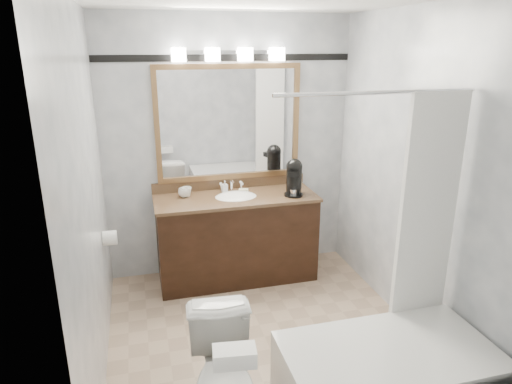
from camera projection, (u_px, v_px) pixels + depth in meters
room at (266, 187)px, 3.24m from camera, size 2.42×2.62×2.52m
vanity at (236, 236)px, 4.43m from camera, size 1.53×0.58×0.97m
mirror at (229, 123)px, 4.35m from camera, size 1.40×0.04×1.10m
vanity_light_bar at (229, 54)px, 4.10m from camera, size 1.02×0.14×0.12m
accent_stripe at (227, 58)px, 4.17m from camera, size 2.40×0.01×0.06m
bathtub at (389, 369)px, 2.85m from camera, size 1.30×0.75×1.96m
tp_roll at (110, 238)px, 3.75m from camera, size 0.11×0.12×0.12m
toilet at (224, 380)px, 2.66m from camera, size 0.44×0.72×0.71m
tissue_box at (235, 356)px, 2.25m from camera, size 0.23×0.14×0.09m
coffee_maker at (294, 176)px, 4.32m from camera, size 0.19×0.22×0.34m
cup_left at (184, 193)px, 4.28m from camera, size 0.14×0.14×0.08m
cup_right at (187, 192)px, 4.28m from camera, size 0.11×0.11×0.09m
soap_bottle_a at (225, 186)px, 4.41m from camera, size 0.06×0.06×0.11m
soap_bar at (243, 190)px, 4.43m from camera, size 0.10×0.08×0.03m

